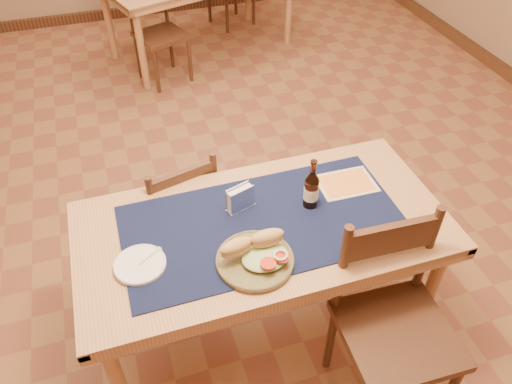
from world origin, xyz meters
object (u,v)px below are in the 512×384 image
object	(u,v)px
sandwich_plate	(257,255)
beer_bottle	(311,189)
chair_main_far	(177,211)
main_table	(263,237)
chair_main_near	(393,322)
napkin_holder	(240,199)

from	to	relation	value
sandwich_plate	beer_bottle	size ratio (longest dim) A/B	1.26
chair_main_far	sandwich_plate	bearing A→B (deg)	-73.57
beer_bottle	main_table	bearing A→B (deg)	-169.22
sandwich_plate	beer_bottle	distance (m)	0.41
chair_main_near	chair_main_far	bearing A→B (deg)	125.54
chair_main_near	napkin_holder	distance (m)	0.83
chair_main_far	beer_bottle	distance (m)	0.83
sandwich_plate	napkin_holder	size ratio (longest dim) A/B	2.24
main_table	chair_main_far	bearing A→B (deg)	120.07
chair_main_far	chair_main_near	distance (m)	1.23
main_table	beer_bottle	size ratio (longest dim) A/B	6.46
beer_bottle	napkin_holder	xyz separation A→B (m)	(-0.30, 0.08, -0.04)
main_table	chair_main_near	world-z (taller)	chair_main_near
beer_bottle	chair_main_far	bearing A→B (deg)	138.34
main_table	chair_main_near	distance (m)	0.65
sandwich_plate	napkin_holder	distance (m)	0.32
main_table	chair_main_far	xyz separation A→B (m)	(-0.30, 0.52, -0.23)
sandwich_plate	napkin_holder	bearing A→B (deg)	84.96
chair_main_far	chair_main_near	bearing A→B (deg)	-54.46
main_table	chair_main_far	world-z (taller)	chair_main_far
chair_main_near	napkin_holder	world-z (taller)	chair_main_near
chair_main_near	sandwich_plate	size ratio (longest dim) A/B	3.09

